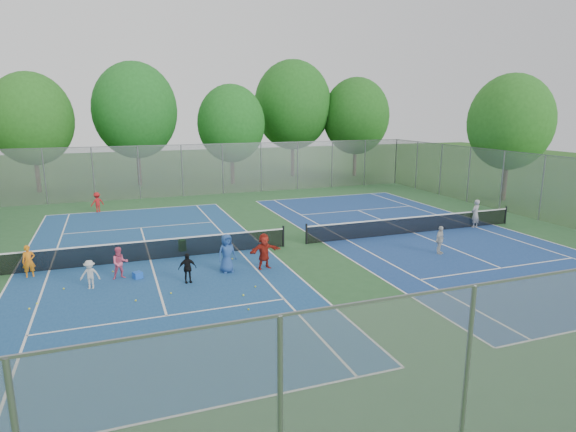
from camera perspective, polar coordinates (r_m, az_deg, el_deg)
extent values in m
plane|color=#214E18|center=(24.09, 0.83, -3.50)|extent=(120.00, 120.00, 0.00)
cube|color=#2A582D|center=(24.09, 0.83, -3.49)|extent=(32.00, 32.00, 0.01)
cube|color=navy|center=(22.64, -16.01, -5.03)|extent=(10.97, 23.77, 0.01)
cube|color=navy|center=(27.32, 14.67, -1.95)|extent=(10.97, 23.77, 0.01)
cube|color=black|center=(22.51, -16.08, -3.97)|extent=(12.87, 0.10, 0.91)
cube|color=black|center=(27.21, 14.72, -1.05)|extent=(12.87, 0.10, 0.91)
cube|color=gray|center=(38.79, -7.74, 5.54)|extent=(32.00, 0.10, 4.00)
cube|color=gray|center=(32.88, 27.88, 2.94)|extent=(0.10, 32.00, 4.00)
cylinder|color=#443326|center=(44.23, -27.59, 4.76)|extent=(0.36, 0.36, 3.50)
ellipsoid|color=#24611C|center=(43.96, -28.14, 10.11)|extent=(6.40, 6.40, 7.36)
cylinder|color=#443326|center=(44.91, -17.27, 5.94)|extent=(0.36, 0.36, 3.85)
ellipsoid|color=#1B601E|center=(44.66, -17.66, 11.84)|extent=(7.20, 7.20, 8.28)
cylinder|color=#443326|center=(44.13, -6.62, 5.86)|extent=(0.36, 0.36, 3.15)
ellipsoid|color=#1C611C|center=(43.85, -6.75, 10.82)|extent=(6.00, 6.00, 6.90)
cylinder|color=#443326|center=(49.00, 0.55, 7.22)|extent=(0.36, 0.36, 4.20)
ellipsoid|color=#1E5C1A|center=(48.79, 0.56, 13.01)|extent=(7.60, 7.60, 8.74)
cylinder|color=#443326|center=(49.70, 7.90, 6.77)|extent=(0.36, 0.36, 3.50)
ellipsoid|color=#1E5719|center=(49.46, 8.05, 11.64)|extent=(6.60, 6.60, 7.59)
cylinder|color=#443326|center=(39.16, 24.32, 4.24)|extent=(0.36, 0.36, 3.50)
ellipsoid|color=#225F1B|center=(38.86, 24.86, 10.07)|extent=(6.00, 6.00, 6.90)
cube|color=blue|center=(20.39, -17.39, -6.72)|extent=(0.42, 0.42, 0.28)
cube|color=green|center=(23.59, -12.42, -3.44)|extent=(0.36, 0.36, 0.57)
imported|color=orange|center=(22.10, -28.38, -4.76)|extent=(0.52, 0.38, 1.33)
imported|color=#E5597C|center=(20.43, -19.29, -5.28)|extent=(0.69, 0.57, 1.31)
imported|color=beige|center=(19.73, -22.42, -6.44)|extent=(0.80, 0.56, 1.13)
imported|color=black|center=(19.25, -11.84, -6.08)|extent=(0.73, 0.34, 1.21)
imported|color=#264B8D|center=(20.16, -7.27, -4.41)|extent=(0.90, 0.70, 1.64)
imported|color=#A12217|center=(20.45, -2.85, -4.20)|extent=(1.49, 0.68, 1.55)
imported|color=red|center=(34.04, -21.67, 1.52)|extent=(0.99, 0.81, 1.33)
imported|color=#969699|center=(29.53, 21.33, 0.26)|extent=(0.68, 0.54, 1.63)
imported|color=silver|center=(23.61, 17.56, -2.74)|extent=(0.85, 0.69, 1.35)
sphere|color=#BECC2F|center=(18.42, -13.70, -8.93)|extent=(0.07, 0.07, 0.07)
sphere|color=yellow|center=(21.44, -20.04, -6.25)|extent=(0.07, 0.07, 0.07)
sphere|color=#D6F238|center=(17.80, -5.32, -9.38)|extent=(0.07, 0.07, 0.07)
sphere|color=yellow|center=(21.96, -6.63, -5.11)|extent=(0.07, 0.07, 0.07)
sphere|color=yellow|center=(18.09, -17.60, -9.57)|extent=(0.07, 0.07, 0.07)
sphere|color=gold|center=(16.62, -4.71, -11.01)|extent=(0.07, 0.07, 0.07)
sphere|color=#DDF438|center=(19.14, -27.60, -9.22)|extent=(0.07, 0.07, 0.07)
sphere|color=#B6C72E|center=(18.57, -3.89, -8.40)|extent=(0.07, 0.07, 0.07)
sphere|color=yellow|center=(18.78, -28.32, -9.70)|extent=(0.07, 0.07, 0.07)
sphere|color=#CED932|center=(20.18, -25.04, -7.86)|extent=(0.07, 0.07, 0.07)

